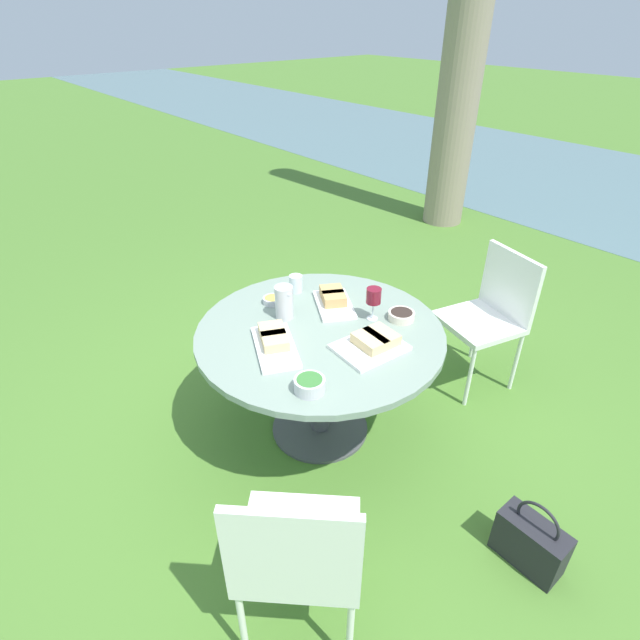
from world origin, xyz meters
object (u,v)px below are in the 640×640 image
(handbag, at_px, (530,542))
(water_pitcher, at_px, (284,302))
(chair_near_right, at_px, (491,309))
(chair_near_left, at_px, (297,552))
(dining_table, at_px, (320,347))
(wine_glass, at_px, (374,297))

(handbag, bearing_deg, water_pitcher, -170.34)
(chair_near_right, distance_m, water_pitcher, 1.34)
(chair_near_left, relative_size, chair_near_right, 1.00)
(chair_near_right, bearing_deg, dining_table, -104.61)
(dining_table, relative_size, chair_near_left, 1.46)
(handbag, bearing_deg, chair_near_right, 134.21)
(water_pitcher, bearing_deg, wine_glass, 47.95)
(water_pitcher, xyz_separation_m, handbag, (1.45, 0.25, -0.67))
(chair_near_left, bearing_deg, wine_glass, 124.10)
(chair_near_left, bearing_deg, handbag, 67.12)
(dining_table, relative_size, chair_near_right, 1.46)
(water_pitcher, relative_size, handbag, 0.51)
(water_pitcher, bearing_deg, chair_near_left, -34.67)
(dining_table, xyz_separation_m, wine_glass, (0.10, 0.28, 0.24))
(dining_table, height_order, chair_near_right, chair_near_right)
(water_pitcher, distance_m, wine_glass, 0.48)
(wine_glass, bearing_deg, water_pitcher, -132.05)
(chair_near_right, bearing_deg, chair_near_left, -74.73)
(chair_near_left, height_order, handbag, chair_near_left)
(handbag, bearing_deg, wine_glass, 174.76)
(chair_near_left, bearing_deg, chair_near_right, 105.27)
(dining_table, relative_size, water_pitcher, 7.01)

